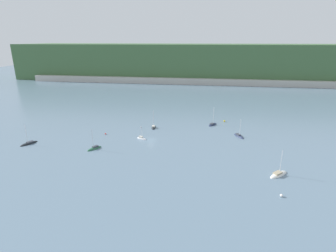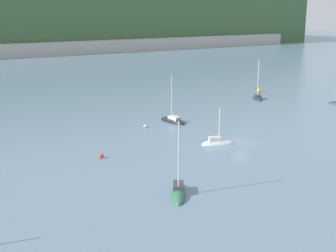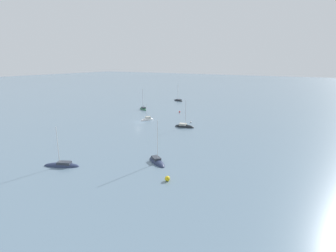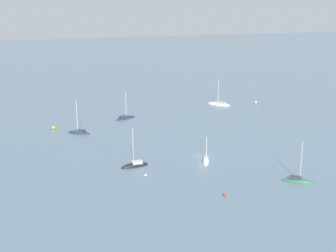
# 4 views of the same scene
# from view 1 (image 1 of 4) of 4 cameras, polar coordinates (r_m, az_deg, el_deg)

# --- Properties ---
(ground_plane) EXTENTS (600.00, 600.00, 0.00)m
(ground_plane) POSITION_cam_1_polar(r_m,az_deg,el_deg) (111.63, -3.80, -3.10)
(ground_plane) COLOR slate
(hillside_ridge) EXTENTS (360.57, 71.37, 36.19)m
(hillside_ridge) POSITION_cam_1_polar(r_m,az_deg,el_deg) (290.87, 4.29, 13.80)
(hillside_ridge) COLOR #42663D
(hillside_ridge) RESTS_ON ground_plane
(shore_town_strip) EXTENTS (306.49, 6.00, 5.63)m
(shore_town_strip) POSITION_cam_1_polar(r_m,az_deg,el_deg) (253.78, 3.48, 9.69)
(shore_town_strip) COLOR #B7B2A8
(shore_town_strip) RESTS_ON ground_plane
(sailboat_0) EXTENTS (4.89, 7.21, 8.64)m
(sailboat_0) POSITION_cam_1_polar(r_m,az_deg,el_deg) (119.73, 15.17, -2.17)
(sailboat_0) COLOR #232D4C
(sailboat_0) RESTS_ON ground_plane
(sailboat_1) EXTENTS (5.02, 3.28, 6.50)m
(sailboat_1) POSITION_cam_1_polar(r_m,az_deg,el_deg) (113.21, -5.77, -2.77)
(sailboat_1) COLOR silver
(sailboat_1) RESTS_ON ground_plane
(sailboat_2) EXTENTS (2.80, 6.41, 9.51)m
(sailboat_2) POSITION_cam_1_polar(r_m,az_deg,el_deg) (127.09, -3.18, -0.33)
(sailboat_2) COLOR black
(sailboat_2) RESTS_ON ground_plane
(sailboat_3) EXTENTS (7.38, 7.19, 9.35)m
(sailboat_3) POSITION_cam_1_polar(r_m,az_deg,el_deg) (90.92, 22.90, -9.76)
(sailboat_3) COLOR white
(sailboat_3) RESTS_ON ground_plane
(sailboat_4) EXTENTS (5.16, 6.37, 9.54)m
(sailboat_4) POSITION_cam_1_polar(r_m,az_deg,el_deg) (132.91, 9.67, 0.27)
(sailboat_4) COLOR #232D4C
(sailboat_4) RESTS_ON ground_plane
(sailboat_5) EXTENTS (4.85, 6.26, 9.27)m
(sailboat_5) POSITION_cam_1_polar(r_m,az_deg,el_deg) (106.63, -15.73, -4.77)
(sailboat_5) COLOR #2D6647
(sailboat_5) RESTS_ON ground_plane
(sailboat_6) EXTENTS (5.34, 7.44, 8.96)m
(sailboat_6) POSITION_cam_1_polar(r_m,az_deg,el_deg) (121.70, -28.00, -3.42)
(sailboat_6) COLOR black
(sailboat_6) RESTS_ON ground_plane
(mooring_buoy_0) EXTENTS (0.90, 0.90, 0.90)m
(mooring_buoy_0) POSITION_cam_1_polar(r_m,az_deg,el_deg) (139.03, 12.17, 1.07)
(mooring_buoy_0) COLOR yellow
(mooring_buoy_0) RESTS_ON ground_plane
(mooring_buoy_1) EXTENTS (0.53, 0.53, 0.53)m
(mooring_buoy_1) POSITION_cam_1_polar(r_m,az_deg,el_deg) (127.65, -5.97, -0.25)
(mooring_buoy_1) COLOR white
(mooring_buoy_1) RESTS_ON ground_plane
(mooring_buoy_2) EXTENTS (0.61, 0.61, 0.61)m
(mooring_buoy_2) POSITION_cam_1_polar(r_m,az_deg,el_deg) (121.33, -13.45, -1.64)
(mooring_buoy_2) COLOR red
(mooring_buoy_2) RESTS_ON ground_plane
(mooring_buoy_3) EXTENTS (0.82, 0.82, 0.82)m
(mooring_buoy_3) POSITION_cam_1_polar(r_m,az_deg,el_deg) (79.70, 23.48, -13.71)
(mooring_buoy_3) COLOR white
(mooring_buoy_3) RESTS_ON ground_plane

